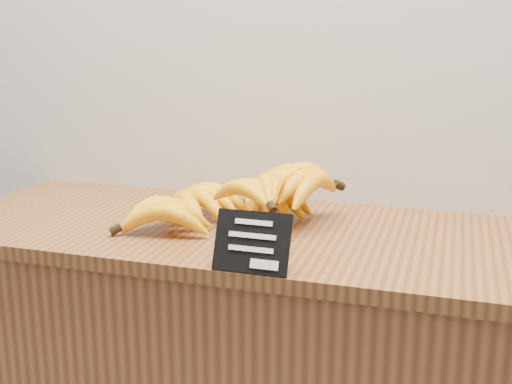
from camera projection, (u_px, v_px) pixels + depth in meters
The scene contains 3 objects.
counter_top at pixel (263, 234), 1.37m from camera, with size 1.42×0.54×0.03m, color brown.
chalkboard_sign at pixel (252, 242), 1.11m from camera, with size 0.14×0.01×0.11m, color black.
banana_pile at pixel (242, 198), 1.40m from camera, with size 0.49×0.36×0.12m.
Camera 1 is at (0.51, 1.49, 1.34)m, focal length 45.00 mm.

